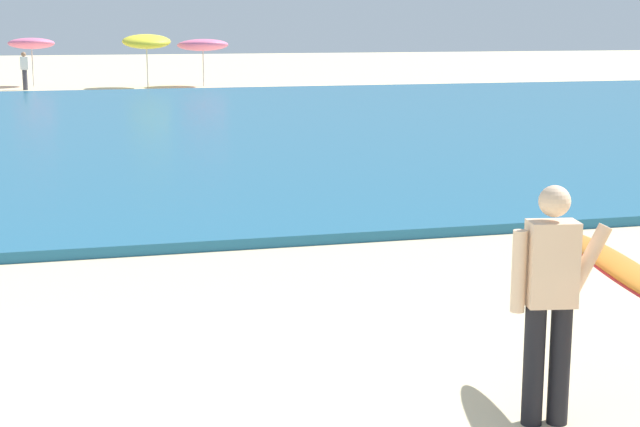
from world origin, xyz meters
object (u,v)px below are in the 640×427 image
(beach_umbrella_4, at_px, (146,42))
(beachgoer_near_row_left, at_px, (24,70))
(beach_umbrella_3, at_px, (31,44))
(surfer_with_board, at_px, (585,284))
(beach_umbrella_5, at_px, (203,45))

(beach_umbrella_4, xyz_separation_m, beachgoer_near_row_left, (-5.09, -0.27, -1.13))
(beach_umbrella_3, distance_m, beachgoer_near_row_left, 2.64)
(surfer_with_board, distance_m, beach_umbrella_3, 39.15)
(beach_umbrella_5, xyz_separation_m, beachgoer_near_row_left, (-7.56, -0.46, -0.96))
(surfer_with_board, relative_size, beach_umbrella_4, 1.00)
(beach_umbrella_4, height_order, beachgoer_near_row_left, beach_umbrella_4)
(surfer_with_board, bearing_deg, beachgoer_near_row_left, 97.92)
(beach_umbrella_3, distance_m, beach_umbrella_5, 7.55)
(beach_umbrella_3, bearing_deg, beach_umbrella_4, -24.05)
(surfer_with_board, bearing_deg, beach_umbrella_5, 86.15)
(beachgoer_near_row_left, bearing_deg, surfer_with_board, -82.08)
(surfer_with_board, bearing_deg, beach_umbrella_4, 89.97)
(surfer_with_board, height_order, beach_umbrella_3, beach_umbrella_3)
(beach_umbrella_3, xyz_separation_m, beach_umbrella_4, (4.83, -2.16, 0.10))
(beachgoer_near_row_left, bearing_deg, beach_umbrella_3, 83.81)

